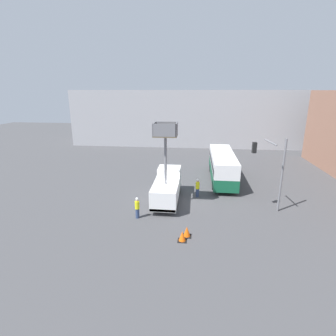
% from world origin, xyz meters
% --- Properties ---
extents(ground_plane, '(120.00, 120.00, 0.00)m').
position_xyz_m(ground_plane, '(0.00, 0.00, 0.00)').
color(ground_plane, '#424244').
extents(building_backdrop_far, '(44.00, 10.00, 10.38)m').
position_xyz_m(building_backdrop_far, '(0.00, 29.78, 5.19)').
color(building_backdrop_far, '#9E9EA3').
rests_on(building_backdrop_far, ground_plane).
extents(utility_truck, '(2.27, 6.64, 7.65)m').
position_xyz_m(utility_truck, '(-0.80, 0.22, 1.57)').
color(utility_truck, white).
rests_on(utility_truck, ground_plane).
extents(city_bus, '(2.57, 10.58, 3.27)m').
position_xyz_m(city_bus, '(4.97, 7.07, 1.90)').
color(city_bus, '#145638').
rests_on(city_bus, ground_plane).
extents(traffic_light_pole, '(2.83, 2.58, 6.48)m').
position_xyz_m(traffic_light_pole, '(8.31, -1.06, 4.30)').
color(traffic_light_pole, slate).
rests_on(traffic_light_pole, ground_plane).
extents(road_worker_near_truck, '(0.38, 0.38, 1.84)m').
position_xyz_m(road_worker_near_truck, '(-2.86, -3.60, 0.92)').
color(road_worker_near_truck, navy).
rests_on(road_worker_near_truck, ground_plane).
extents(road_worker_directing, '(0.38, 0.38, 1.92)m').
position_xyz_m(road_worker_directing, '(2.11, 1.51, 0.97)').
color(road_worker_directing, navy).
rests_on(road_worker_directing, ground_plane).
extents(traffic_cone_near_truck, '(0.67, 0.67, 0.76)m').
position_xyz_m(traffic_cone_near_truck, '(1.36, -6.05, 0.36)').
color(traffic_cone_near_truck, black).
rests_on(traffic_cone_near_truck, ground_plane).
extents(traffic_cone_mid_road, '(0.65, 0.65, 0.74)m').
position_xyz_m(traffic_cone_mid_road, '(1.07, -6.69, 0.35)').
color(traffic_cone_mid_road, black).
rests_on(traffic_cone_mid_road, ground_plane).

